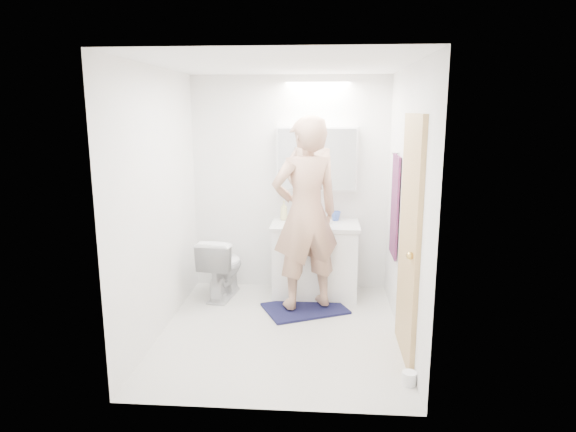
# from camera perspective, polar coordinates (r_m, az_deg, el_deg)

# --- Properties ---
(floor) EXTENTS (2.50, 2.50, 0.00)m
(floor) POSITION_cam_1_polar(r_m,az_deg,el_deg) (4.80, -0.84, -12.98)
(floor) COLOR silver
(floor) RESTS_ON ground
(ceiling) EXTENTS (2.50, 2.50, 0.00)m
(ceiling) POSITION_cam_1_polar(r_m,az_deg,el_deg) (4.36, -0.94, 16.91)
(ceiling) COLOR white
(ceiling) RESTS_ON floor
(wall_back) EXTENTS (2.50, 0.00, 2.50)m
(wall_back) POSITION_cam_1_polar(r_m,az_deg,el_deg) (5.65, 0.24, 3.61)
(wall_back) COLOR white
(wall_back) RESTS_ON floor
(wall_front) EXTENTS (2.50, 0.00, 2.50)m
(wall_front) POSITION_cam_1_polar(r_m,az_deg,el_deg) (3.21, -2.86, -2.94)
(wall_front) COLOR white
(wall_front) RESTS_ON floor
(wall_left) EXTENTS (0.00, 2.50, 2.50)m
(wall_left) POSITION_cam_1_polar(r_m,az_deg,el_deg) (4.65, -14.51, 1.38)
(wall_left) COLOR white
(wall_left) RESTS_ON floor
(wall_right) EXTENTS (0.00, 2.50, 2.50)m
(wall_right) POSITION_cam_1_polar(r_m,az_deg,el_deg) (4.47, 13.32, 1.01)
(wall_right) COLOR white
(wall_right) RESTS_ON floor
(vanity_cabinet) EXTENTS (0.90, 0.55, 0.78)m
(vanity_cabinet) POSITION_cam_1_polar(r_m,az_deg,el_deg) (5.54, 3.09, -5.18)
(vanity_cabinet) COLOR white
(vanity_cabinet) RESTS_ON floor
(countertop) EXTENTS (0.95, 0.58, 0.04)m
(countertop) POSITION_cam_1_polar(r_m,az_deg,el_deg) (5.44, 3.13, -1.05)
(countertop) COLOR silver
(countertop) RESTS_ON vanity_cabinet
(sink_basin) EXTENTS (0.36, 0.36, 0.03)m
(sink_basin) POSITION_cam_1_polar(r_m,az_deg,el_deg) (5.46, 3.14, -0.62)
(sink_basin) COLOR white
(sink_basin) RESTS_ON countertop
(faucet) EXTENTS (0.02, 0.02, 0.16)m
(faucet) POSITION_cam_1_polar(r_m,az_deg,el_deg) (5.63, 3.19, 0.45)
(faucet) COLOR silver
(faucet) RESTS_ON countertop
(medicine_cabinet) EXTENTS (0.88, 0.14, 0.70)m
(medicine_cabinet) POSITION_cam_1_polar(r_m,az_deg,el_deg) (5.53, 3.31, 6.53)
(medicine_cabinet) COLOR white
(medicine_cabinet) RESTS_ON wall_back
(mirror_panel) EXTENTS (0.84, 0.01, 0.66)m
(mirror_panel) POSITION_cam_1_polar(r_m,az_deg,el_deg) (5.46, 3.30, 6.45)
(mirror_panel) COLOR silver
(mirror_panel) RESTS_ON medicine_cabinet
(toilet) EXTENTS (0.47, 0.71, 0.68)m
(toilet) POSITION_cam_1_polar(r_m,az_deg,el_deg) (5.56, -7.50, -5.75)
(toilet) COLOR silver
(toilet) RESTS_ON floor
(bath_rug) EXTENTS (0.96, 0.83, 0.02)m
(bath_rug) POSITION_cam_1_polar(r_m,az_deg,el_deg) (5.27, 1.95, -10.47)
(bath_rug) COLOR #191541
(bath_rug) RESTS_ON floor
(person) EXTENTS (0.83, 0.71, 1.93)m
(person) POSITION_cam_1_polar(r_m,az_deg,el_deg) (4.97, 2.04, 0.24)
(person) COLOR tan
(person) RESTS_ON bath_rug
(door) EXTENTS (0.04, 0.80, 2.00)m
(door) POSITION_cam_1_polar(r_m,az_deg,el_deg) (4.17, 13.65, -2.61)
(door) COLOR tan
(door) RESTS_ON wall_right
(door_knob) EXTENTS (0.06, 0.06, 0.06)m
(door_knob) POSITION_cam_1_polar(r_m,az_deg,el_deg) (3.89, 13.74, -4.43)
(door_knob) COLOR gold
(door_knob) RESTS_ON door
(towel) EXTENTS (0.02, 0.42, 1.00)m
(towel) POSITION_cam_1_polar(r_m,az_deg,el_deg) (5.02, 12.05, 1.09)
(towel) COLOR #13273E
(towel) RESTS_ON wall_right
(towel_hook) EXTENTS (0.07, 0.02, 0.02)m
(towel_hook) POSITION_cam_1_polar(r_m,az_deg,el_deg) (4.94, 12.17, 7.02)
(towel_hook) COLOR silver
(towel_hook) RESTS_ON wall_right
(soap_bottle_a) EXTENTS (0.11, 0.11, 0.21)m
(soap_bottle_a) POSITION_cam_1_polar(r_m,az_deg,el_deg) (5.57, -0.48, 0.64)
(soap_bottle_a) COLOR beige
(soap_bottle_a) RESTS_ON countertop
(soap_bottle_b) EXTENTS (0.09, 0.09, 0.18)m
(soap_bottle_b) POSITION_cam_1_polar(r_m,az_deg,el_deg) (5.60, 0.99, 0.48)
(soap_bottle_b) COLOR #4F76AA
(soap_bottle_b) RESTS_ON countertop
(toothbrush_cup) EXTENTS (0.14, 0.14, 0.10)m
(toothbrush_cup) POSITION_cam_1_polar(r_m,az_deg,el_deg) (5.58, 5.45, 0.00)
(toothbrush_cup) COLOR #3F60BE
(toothbrush_cup) RESTS_ON countertop
(toilet_paper_roll) EXTENTS (0.11, 0.11, 0.10)m
(toilet_paper_roll) POSITION_cam_1_polar(r_m,az_deg,el_deg) (4.06, 13.65, -17.52)
(toilet_paper_roll) COLOR white
(toilet_paper_roll) RESTS_ON floor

